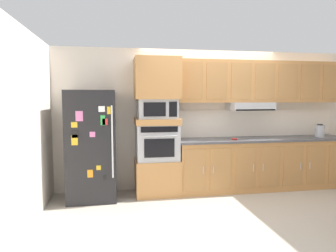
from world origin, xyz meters
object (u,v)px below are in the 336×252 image
(refrigerator, at_px, (92,145))
(microwave, at_px, (157,109))
(built_in_oven, at_px, (157,142))
(screwdriver, at_px, (235,139))
(electric_kettle, at_px, (320,131))

(refrigerator, height_order, microwave, refrigerator)
(built_in_oven, height_order, screwdriver, built_in_oven)
(screwdriver, distance_m, electric_kettle, 1.70)
(built_in_oven, distance_m, electric_kettle, 3.03)
(refrigerator, bearing_deg, built_in_oven, 3.63)
(microwave, bearing_deg, refrigerator, -176.37)
(built_in_oven, xyz_separation_m, electric_kettle, (3.03, -0.05, 0.13))
(microwave, relative_size, electric_kettle, 2.68)
(screwdriver, relative_size, electric_kettle, 0.70)
(refrigerator, height_order, built_in_oven, refrigerator)
(refrigerator, bearing_deg, electric_kettle, 0.29)
(built_in_oven, height_order, electric_kettle, built_in_oven)
(screwdriver, bearing_deg, refrigerator, 178.60)
(electric_kettle, bearing_deg, built_in_oven, 179.11)
(screwdriver, xyz_separation_m, electric_kettle, (1.69, 0.08, 0.10))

